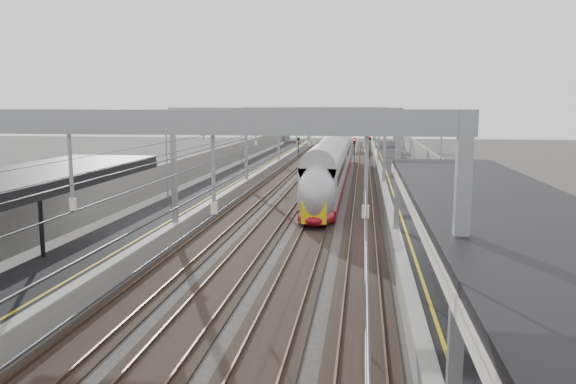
# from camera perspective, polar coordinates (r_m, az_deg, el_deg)

# --- Properties ---
(platform_left) EXTENTS (4.00, 120.00, 1.00)m
(platform_left) POSITION_cam_1_polar(r_m,az_deg,el_deg) (55.61, -5.31, 1.23)
(platform_left) COLOR black
(platform_left) RESTS_ON ground
(platform_right) EXTENTS (4.00, 120.00, 1.00)m
(platform_right) POSITION_cam_1_polar(r_m,az_deg,el_deg) (54.32, 11.37, 0.92)
(platform_right) COLOR black
(platform_right) RESTS_ON ground
(tracks) EXTENTS (11.40, 140.00, 0.20)m
(tracks) POSITION_cam_1_polar(r_m,az_deg,el_deg) (54.44, 2.93, 0.62)
(tracks) COLOR black
(tracks) RESTS_ON ground
(overhead_line) EXTENTS (13.00, 140.00, 6.60)m
(overhead_line) POSITION_cam_1_polar(r_m,az_deg,el_deg) (60.52, 3.50, 7.21)
(overhead_line) COLOR gray
(overhead_line) RESTS_ON platform_left
(canopy_right) EXTENTS (4.40, 30.00, 4.24)m
(canopy_right) POSITION_cam_1_polar(r_m,az_deg,el_deg) (12.51, 24.21, -3.92)
(canopy_right) COLOR black
(canopy_right) RESTS_ON platform_right
(overbridge) EXTENTS (22.00, 2.20, 6.90)m
(overbridge) POSITION_cam_1_polar(r_m,az_deg,el_deg) (108.84, 5.39, 7.38)
(overbridge) COLOR slate
(overbridge) RESTS_ON ground
(wall_left) EXTENTS (0.30, 120.00, 3.20)m
(wall_left) POSITION_cam_1_polar(r_m,az_deg,el_deg) (56.28, -8.51, 2.39)
(wall_left) COLOR slate
(wall_left) RESTS_ON ground
(wall_right) EXTENTS (0.30, 120.00, 3.20)m
(wall_right) POSITION_cam_1_polar(r_m,az_deg,el_deg) (54.49, 14.77, 1.99)
(wall_right) COLOR slate
(wall_right) RESTS_ON ground
(train) EXTENTS (2.49, 45.36, 3.94)m
(train) POSITION_cam_1_polar(r_m,az_deg,el_deg) (55.09, 4.58, 2.68)
(train) COLOR maroon
(train) RESTS_ON ground
(signal_green) EXTENTS (0.32, 0.32, 3.48)m
(signal_green) POSITION_cam_1_polar(r_m,az_deg,el_deg) (83.96, 1.08, 5.08)
(signal_green) COLOR black
(signal_green) RESTS_ON ground
(signal_red_near) EXTENTS (0.32, 0.32, 3.48)m
(signal_red_near) POSITION_cam_1_polar(r_m,az_deg,el_deg) (76.43, 6.76, 4.67)
(signal_red_near) COLOR black
(signal_red_near) RESTS_ON ground
(signal_red_far) EXTENTS (0.32, 0.32, 3.48)m
(signal_red_far) POSITION_cam_1_polar(r_m,az_deg,el_deg) (85.32, 8.34, 5.04)
(signal_red_far) COLOR black
(signal_red_far) RESTS_ON ground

